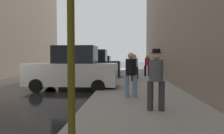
# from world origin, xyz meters

# --- Properties ---
(ground_plane) EXTENTS (120.00, 120.00, 0.00)m
(ground_plane) POSITION_xyz_m (0.00, 0.00, 0.00)
(ground_plane) COLOR black
(sidewalk) EXTENTS (4.00, 40.00, 0.15)m
(sidewalk) POSITION_xyz_m (6.00, 0.00, 0.07)
(sidewalk) COLOR gray
(sidewalk) RESTS_ON ground_plane
(parked_white_van) EXTENTS (4.64, 2.14, 2.25)m
(parked_white_van) POSITION_xyz_m (2.65, 1.86, 1.03)
(parked_white_van) COLOR silver
(parked_white_van) RESTS_ON ground_plane
(parked_black_suv) EXTENTS (4.61, 2.08, 2.25)m
(parked_black_suv) POSITION_xyz_m (2.65, 7.69, 1.03)
(parked_black_suv) COLOR black
(parked_black_suv) RESTS_ON ground_plane
(parked_dark_green_sedan) EXTENTS (4.25, 2.15, 1.79)m
(parked_dark_green_sedan) POSITION_xyz_m (2.65, 12.71, 0.85)
(parked_dark_green_sedan) COLOR #193828
(parked_dark_green_sedan) RESTS_ON ground_plane
(fire_hydrant) EXTENTS (0.42, 0.22, 0.70)m
(fire_hydrant) POSITION_xyz_m (4.45, 7.35, 0.50)
(fire_hydrant) COLOR red
(fire_hydrant) RESTS_ON sidewalk
(pedestrian_with_beanie) EXTENTS (0.51, 0.42, 1.78)m
(pedestrian_with_beanie) POSITION_xyz_m (6.23, -2.82, 1.14)
(pedestrian_with_beanie) COLOR #333338
(pedestrian_with_beanie) RESTS_ON sidewalk
(pedestrian_in_tan_coat) EXTENTS (0.50, 0.41, 1.71)m
(pedestrian_in_tan_coat) POSITION_xyz_m (5.97, 6.18, 1.10)
(pedestrian_in_tan_coat) COLOR black
(pedestrian_in_tan_coat) RESTS_ON sidewalk
(pedestrian_in_jeans) EXTENTS (0.52, 0.44, 1.71)m
(pedestrian_in_jeans) POSITION_xyz_m (5.55, -0.78, 1.10)
(pedestrian_in_jeans) COLOR #728CB2
(pedestrian_in_jeans) RESTS_ON sidewalk
(pedestrian_in_red_jacket) EXTENTS (0.53, 0.49, 1.71)m
(pedestrian_in_red_jacket) POSITION_xyz_m (7.06, 8.53, 1.10)
(pedestrian_in_red_jacket) COLOR black
(pedestrian_in_red_jacket) RESTS_ON sidewalk
(duffel_bag) EXTENTS (0.32, 0.44, 0.28)m
(duffel_bag) POSITION_xyz_m (5.86, 4.91, 0.29)
(duffel_bag) COLOR black
(duffel_bag) RESTS_ON sidewalk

